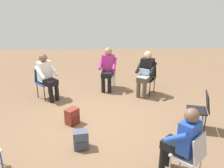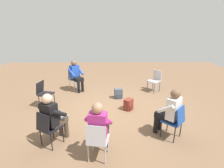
{
  "view_description": "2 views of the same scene",
  "coord_description": "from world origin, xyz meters",
  "px_view_note": "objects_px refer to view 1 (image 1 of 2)",
  "views": [
    {
      "loc": [
        0.13,
        -4.94,
        2.86
      ],
      "look_at": [
        0.26,
        0.07,
        0.89
      ],
      "focal_mm": 40.0,
      "sensor_mm": 36.0,
      "label": 1
    },
    {
      "loc": [
        -0.03,
        4.94,
        2.64
      ],
      "look_at": [
        -0.11,
        -0.03,
        0.87
      ],
      "focal_mm": 28.0,
      "sensor_mm": 36.0,
      "label": 2
    }
  ],
  "objects_px": {
    "chair_northwest": "(44,80)",
    "person_in_white": "(47,75)",
    "backpack_near_laptop_user": "(81,140)",
    "backpack_by_empty_chair": "(72,117)",
    "chair_north": "(109,72)",
    "chair_northeast": "(148,76)",
    "chair_southeast": "(191,154)",
    "person_in_magenta": "(108,67)",
    "person_in_blue": "(183,139)",
    "person_with_laptop": "(146,71)",
    "chair_east": "(201,108)"
  },
  "relations": [
    {
      "from": "chair_southeast",
      "to": "person_with_laptop",
      "type": "bearing_deg",
      "value": 49.0
    },
    {
      "from": "chair_east",
      "to": "person_in_blue",
      "type": "xyz_separation_m",
      "value": [
        -0.81,
        -1.39,
        0.2
      ]
    },
    {
      "from": "chair_east",
      "to": "chair_southeast",
      "type": "bearing_deg",
      "value": 169.72
    },
    {
      "from": "chair_north",
      "to": "chair_northeast",
      "type": "height_order",
      "value": "same"
    },
    {
      "from": "chair_north",
      "to": "chair_northeast",
      "type": "relative_size",
      "value": 1.0
    },
    {
      "from": "person_in_blue",
      "to": "backpack_by_empty_chair",
      "type": "height_order",
      "value": "person_in_blue"
    },
    {
      "from": "chair_northwest",
      "to": "backpack_by_empty_chair",
      "type": "xyz_separation_m",
      "value": [
        0.93,
        -1.47,
        -0.34
      ]
    },
    {
      "from": "person_with_laptop",
      "to": "chair_northeast",
      "type": "bearing_deg",
      "value": -90.0
    },
    {
      "from": "chair_east",
      "to": "person_in_magenta",
      "type": "distance_m",
      "value": 2.99
    },
    {
      "from": "chair_northeast",
      "to": "person_in_blue",
      "type": "bearing_deg",
      "value": 120.9
    },
    {
      "from": "chair_southeast",
      "to": "person_in_magenta",
      "type": "bearing_deg",
      "value": 63.79
    },
    {
      "from": "person_in_white",
      "to": "person_in_blue",
      "type": "height_order",
      "value": "same"
    },
    {
      "from": "chair_southeast",
      "to": "backpack_by_empty_chair",
      "type": "relative_size",
      "value": 2.36
    },
    {
      "from": "backpack_by_empty_chair",
      "to": "person_with_laptop",
      "type": "bearing_deg",
      "value": 40.04
    },
    {
      "from": "backpack_by_empty_chair",
      "to": "chair_east",
      "type": "bearing_deg",
      "value": -6.1
    },
    {
      "from": "chair_southeast",
      "to": "chair_northeast",
      "type": "xyz_separation_m",
      "value": [
        -0.1,
        3.51,
        0.0
      ]
    },
    {
      "from": "chair_northeast",
      "to": "person_in_white",
      "type": "height_order",
      "value": "person_in_white"
    },
    {
      "from": "chair_southeast",
      "to": "chair_northeast",
      "type": "bearing_deg",
      "value": 47.43
    },
    {
      "from": "chair_northeast",
      "to": "person_in_magenta",
      "type": "bearing_deg",
      "value": 17.1
    },
    {
      "from": "person_in_blue",
      "to": "backpack_by_empty_chair",
      "type": "xyz_separation_m",
      "value": [
        -1.93,
        1.68,
        -0.54
      ]
    },
    {
      "from": "backpack_by_empty_chair",
      "to": "chair_north",
      "type": "bearing_deg",
      "value": 68.69
    },
    {
      "from": "chair_southeast",
      "to": "person_in_blue",
      "type": "bearing_deg",
      "value": 90.0
    },
    {
      "from": "chair_north",
      "to": "chair_northeast",
      "type": "xyz_separation_m",
      "value": [
        1.1,
        -0.45,
        0.0
      ]
    },
    {
      "from": "person_with_laptop",
      "to": "person_in_blue",
      "type": "relative_size",
      "value": 1.0
    },
    {
      "from": "chair_southeast",
      "to": "person_with_laptop",
      "type": "height_order",
      "value": "person_with_laptop"
    },
    {
      "from": "chair_southeast",
      "to": "person_in_white",
      "type": "relative_size",
      "value": 0.69
    },
    {
      "from": "chair_southeast",
      "to": "person_with_laptop",
      "type": "xyz_separation_m",
      "value": [
        -0.19,
        3.36,
        0.2
      ]
    },
    {
      "from": "person_in_magenta",
      "to": "person_in_blue",
      "type": "distance_m",
      "value": 3.84
    },
    {
      "from": "person_in_magenta",
      "to": "person_in_blue",
      "type": "relative_size",
      "value": 1.0
    },
    {
      "from": "person_in_blue",
      "to": "person_in_magenta",
      "type": "bearing_deg",
      "value": 62.69
    },
    {
      "from": "chair_east",
      "to": "chair_northwest",
      "type": "distance_m",
      "value": 4.06
    },
    {
      "from": "chair_east",
      "to": "person_with_laptop",
      "type": "relative_size",
      "value": 0.69
    },
    {
      "from": "person_in_blue",
      "to": "person_in_white",
      "type": "bearing_deg",
      "value": 87.77
    },
    {
      "from": "chair_east",
      "to": "person_in_blue",
      "type": "relative_size",
      "value": 0.69
    },
    {
      "from": "chair_southeast",
      "to": "backpack_by_empty_chair",
      "type": "bearing_deg",
      "value": 94.33
    },
    {
      "from": "chair_north",
      "to": "chair_northeast",
      "type": "distance_m",
      "value": 1.19
    },
    {
      "from": "backpack_by_empty_chair",
      "to": "backpack_near_laptop_user",
      "type": "bearing_deg",
      "value": -73.15
    },
    {
      "from": "chair_north",
      "to": "backpack_near_laptop_user",
      "type": "bearing_deg",
      "value": 89.33
    },
    {
      "from": "backpack_by_empty_chair",
      "to": "chair_northwest",
      "type": "bearing_deg",
      "value": 122.23
    },
    {
      "from": "person_with_laptop",
      "to": "person_in_blue",
      "type": "height_order",
      "value": "same"
    },
    {
      "from": "backpack_near_laptop_user",
      "to": "backpack_by_empty_chair",
      "type": "xyz_separation_m",
      "value": [
        -0.27,
        0.9,
        0.0
      ]
    },
    {
      "from": "chair_east",
      "to": "backpack_near_laptop_user",
      "type": "distance_m",
      "value": 2.56
    },
    {
      "from": "chair_northeast",
      "to": "person_in_magenta",
      "type": "xyz_separation_m",
      "value": [
        -1.13,
        0.28,
        0.2
      ]
    },
    {
      "from": "chair_northwest",
      "to": "backpack_near_laptop_user",
      "type": "relative_size",
      "value": 2.36
    },
    {
      "from": "person_in_magenta",
      "to": "chair_north",
      "type": "bearing_deg",
      "value": -90.0
    },
    {
      "from": "chair_northeast",
      "to": "person_in_magenta",
      "type": "relative_size",
      "value": 0.69
    },
    {
      "from": "chair_north",
      "to": "person_in_blue",
      "type": "distance_m",
      "value": 3.99
    },
    {
      "from": "chair_northwest",
      "to": "person_in_white",
      "type": "distance_m",
      "value": 0.26
    },
    {
      "from": "chair_north",
      "to": "backpack_near_laptop_user",
      "type": "height_order",
      "value": "chair_north"
    },
    {
      "from": "chair_northeast",
      "to": "backpack_by_empty_chair",
      "type": "relative_size",
      "value": 2.36
    }
  ]
}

